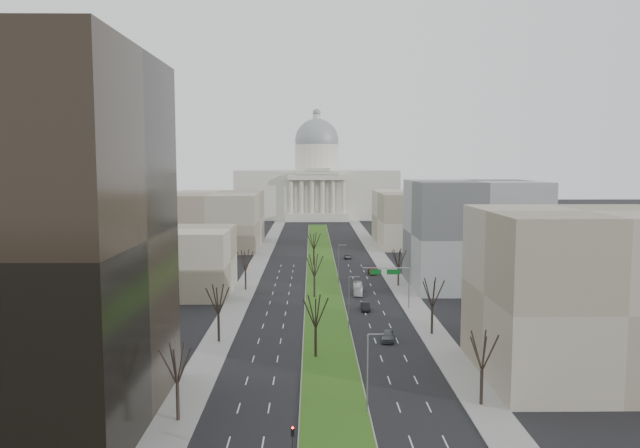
{
  "coord_description": "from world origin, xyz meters",
  "views": [
    {
      "loc": [
        -2.52,
        -47.95,
        28.29
      ],
      "look_at": [
        -0.46,
        109.39,
        12.56
      ],
      "focal_mm": 35.0,
      "sensor_mm": 36.0,
      "label": 1
    }
  ],
  "objects": [
    {
      "name": "tree_left_far",
      "position": [
        -17.2,
        88.0,
        6.84
      ],
      "size": [
        5.28,
        5.28,
        9.5
      ],
      "color": "black",
      "rests_on": "ground"
    },
    {
      "name": "tree_median_b",
      "position": [
        -2.0,
        80.0,
        7.0
      ],
      "size": [
        5.4,
        5.4,
        9.72
      ],
      "color": "black",
      "rests_on": "ground"
    },
    {
      "name": "building_beige_left",
      "position": [
        -33.0,
        85.0,
        7.0
      ],
      "size": [
        26.0,
        22.0,
        14.0
      ],
      "primitive_type": "cube",
      "color": "gray",
      "rests_on": "ground"
    },
    {
      "name": "streetlamp_median_b",
      "position": [
        3.76,
        55.0,
        4.81
      ],
      "size": [
        1.9,
        0.2,
        9.16
      ],
      "color": "gray",
      "rests_on": "ground"
    },
    {
      "name": "mast_arm_signs",
      "position": [
        13.49,
        70.03,
        6.11
      ],
      "size": [
        9.12,
        0.24,
        8.09
      ],
      "color": "gray",
      "rests_on": "ground"
    },
    {
      "name": "car_grey_far",
      "position": [
        7.97,
        132.81,
        0.63
      ],
      "size": [
        2.24,
        4.61,
        1.26
      ],
      "primitive_type": "imported",
      "rotation": [
        0.0,
        0.0,
        -0.03
      ],
      "color": "#4D5154",
      "rests_on": "ground"
    },
    {
      "name": "building_tan_right",
      "position": [
        33.0,
        32.0,
        11.0
      ],
      "size": [
        26.0,
        24.0,
        22.0
      ],
      "primitive_type": "cube",
      "color": "gray",
      "rests_on": "ground"
    },
    {
      "name": "traffic_signal_median",
      "position": [
        -4.3,
        6.93,
        2.79
      ],
      "size": [
        0.32,
        0.41,
        4.3
      ],
      "color": "#2D2D30",
      "rests_on": "ground"
    },
    {
      "name": "building_far_right",
      "position": [
        35.0,
        165.0,
        9.0
      ],
      "size": [
        30.0,
        40.0,
        18.0
      ],
      "primitive_type": "cube",
      "color": "gray",
      "rests_on": "ground"
    },
    {
      "name": "tree_median_a",
      "position": [
        -2.0,
        40.0,
        7.0
      ],
      "size": [
        5.4,
        5.4,
        9.72
      ],
      "color": "black",
      "rests_on": "ground"
    },
    {
      "name": "sidewalk_left",
      "position": [
        -17.5,
        95.0,
        0.07
      ],
      "size": [
        5.0,
        330.0,
        0.15
      ],
      "primitive_type": "cube",
      "color": "gray",
      "rests_on": "ground"
    },
    {
      "name": "streetlamp_median_c",
      "position": [
        3.76,
        95.0,
        4.81
      ],
      "size": [
        1.9,
        0.2,
        9.16
      ],
      "color": "gray",
      "rests_on": "ground"
    },
    {
      "name": "box_van",
      "position": [
        7.37,
        83.86,
        1.12
      ],
      "size": [
        2.39,
        8.12,
        2.23
      ],
      "primitive_type": "imported",
      "rotation": [
        0.0,
        0.0,
        -0.06
      ],
      "color": "white",
      "rests_on": "ground"
    },
    {
      "name": "tree_right_mid",
      "position": [
        17.2,
        52.0,
        7.16
      ],
      "size": [
        5.52,
        5.52,
        9.94
      ],
      "color": "black",
      "rests_on": "ground"
    },
    {
      "name": "tree_left_near",
      "position": [
        -17.2,
        18.0,
        6.61
      ],
      "size": [
        5.1,
        5.1,
        9.18
      ],
      "color": "black",
      "rests_on": "ground"
    },
    {
      "name": "tree_left_mid",
      "position": [
        -17.2,
        48.0,
        7.0
      ],
      "size": [
        5.4,
        5.4,
        9.72
      ],
      "color": "black",
      "rests_on": "ground"
    },
    {
      "name": "car_red",
      "position": [
        12.74,
        107.68,
        0.73
      ],
      "size": [
        2.15,
        5.07,
        1.46
      ],
      "primitive_type": "imported",
      "rotation": [
        0.0,
        0.0,
        -0.02
      ],
      "color": "#650D0D",
      "rests_on": "ground"
    },
    {
      "name": "median",
      "position": [
        0.0,
        118.99,
        0.1
      ],
      "size": [
        8.0,
        222.03,
        0.2
      ],
      "color": "#999993",
      "rests_on": "ground"
    },
    {
      "name": "capitol",
      "position": [
        0.0,
        269.59,
        16.31
      ],
      "size": [
        80.0,
        46.0,
        55.0
      ],
      "color": "beige",
      "rests_on": "ground"
    },
    {
      "name": "tree_right_far",
      "position": [
        17.2,
        92.0,
        6.53
      ],
      "size": [
        5.04,
        5.04,
        9.07
      ],
      "color": "black",
      "rests_on": "ground"
    },
    {
      "name": "tree_right_near",
      "position": [
        17.2,
        22.0,
        6.69
      ],
      "size": [
        5.16,
        5.16,
        9.29
      ],
      "color": "black",
      "rests_on": "ground"
    },
    {
      "name": "ground",
      "position": [
        0.0,
        120.0,
        0.0
      ],
      "size": [
        600.0,
        600.0,
        0.0
      ],
      "primitive_type": "plane",
      "color": "black",
      "rests_on": "ground"
    },
    {
      "name": "streetlamp_median_a",
      "position": [
        3.76,
        20.0,
        4.81
      ],
      "size": [
        1.9,
        0.2,
        9.16
      ],
      "color": "gray",
      "rests_on": "ground"
    },
    {
      "name": "building_grey_right",
      "position": [
        34.0,
        92.0,
        12.0
      ],
      "size": [
        28.0,
        26.0,
        24.0
      ],
      "primitive_type": "cube",
      "color": "#5A5C5F",
      "rests_on": "ground"
    },
    {
      "name": "building_far_left",
      "position": [
        -35.0,
        160.0,
        9.0
      ],
      "size": [
        30.0,
        40.0,
        18.0
      ],
      "primitive_type": "cube",
      "color": "gray",
      "rests_on": "ground"
    },
    {
      "name": "car_black",
      "position": [
        7.68,
        68.74,
        0.75
      ],
      "size": [
        1.66,
        4.59,
        1.5
      ],
      "primitive_type": "imported",
      "rotation": [
        0.0,
        0.0,
        -0.01
      ],
      "color": "black",
      "rests_on": "ground"
    },
    {
      "name": "sidewalk_right",
      "position": [
        17.5,
        95.0,
        0.07
      ],
      "size": [
        5.0,
        330.0,
        0.15
      ],
      "primitive_type": "cube",
      "color": "gray",
      "rests_on": "ground"
    },
    {
      "name": "car_grey_near",
      "position": [
        9.5,
        48.4,
        0.86
      ],
      "size": [
        2.69,
        5.26,
        1.71
      ],
      "primitive_type": "imported",
      "rotation": [
        0.0,
        0.0,
        -0.14
      ],
      "color": "#515559",
      "rests_on": "ground"
    },
    {
      "name": "tree_median_c",
      "position": [
        -2.0,
        120.0,
        7.0
      ],
      "size": [
        5.4,
        5.4,
        9.72
      ],
      "color": "black",
      "rests_on": "ground"
    }
  ]
}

